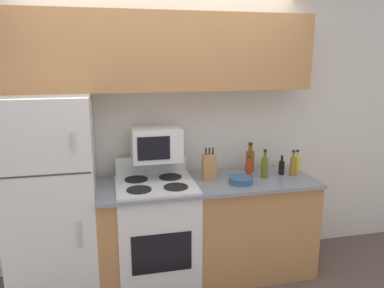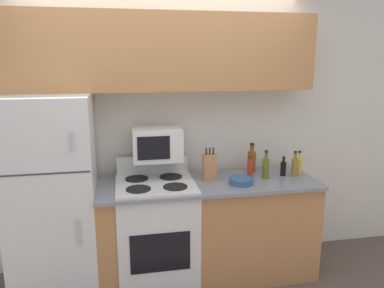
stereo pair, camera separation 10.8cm
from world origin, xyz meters
The scene contains 14 objects.
wall_back centered at (0.00, 0.71, 1.27)m, with size 8.00×0.05×2.55m.
lower_cabinets centered at (0.34, 0.31, 0.46)m, with size 1.92×0.66×0.91m.
refrigerator centered at (-0.96, 0.34, 0.85)m, with size 0.69×0.70×1.70m.
upper_cabinets centered at (0.00, 0.52, 2.02)m, with size 2.61×0.33×0.65m.
stove centered at (-0.12, 0.30, 0.48)m, with size 0.67×0.64×1.09m.
microwave centered at (-0.09, 0.45, 1.24)m, with size 0.42×0.31×0.28m.
knife_block centered at (0.36, 0.33, 1.03)m, with size 0.11×0.08×0.30m.
bowl centered at (0.61, 0.19, 0.94)m, with size 0.22×0.22×0.06m.
bottle_olive_oil centered at (0.87, 0.29, 1.02)m, with size 0.06×0.06×0.26m.
bottle_vinegar centered at (1.15, 0.30, 1.01)m, with size 0.06×0.06×0.24m.
bottle_whiskey centered at (0.81, 0.51, 1.02)m, with size 0.08×0.08×0.28m.
bottle_hot_sauce centered at (0.74, 0.34, 0.99)m, with size 0.05×0.05×0.20m.
bottle_soy_sauce centered at (1.06, 0.34, 0.98)m, with size 0.05×0.05×0.18m.
bottle_cooking_spray centered at (1.23, 0.37, 1.00)m, with size 0.06×0.06×0.22m.
Camera 1 is at (-0.49, -2.72, 1.97)m, focal length 35.00 mm.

